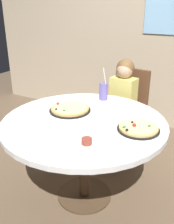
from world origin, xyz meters
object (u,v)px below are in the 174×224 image
(pizza_cheese, at_px, (138,128))
(plate_small, at_px, (98,123))
(sauce_bowl, at_px, (87,141))
(dining_table, at_px, (84,130))
(chair_wooden, at_px, (127,107))
(soda_cup, at_px, (104,91))
(pizza_veggie, at_px, (70,109))
(diner_child, at_px, (119,116))

(pizza_cheese, relative_size, plate_small, 1.71)
(sauce_bowl, bearing_deg, dining_table, 122.63)
(chair_wooden, bearing_deg, dining_table, -90.68)
(chair_wooden, distance_m, soda_cup, 0.55)
(pizza_cheese, bearing_deg, pizza_veggie, 174.16)
(dining_table, bearing_deg, chair_wooden, 89.32)
(sauce_bowl, bearing_deg, pizza_veggie, 133.66)
(pizza_veggie, distance_m, sauce_bowl, 0.58)
(soda_cup, relative_size, sauce_bowl, 4.38)
(sauce_bowl, height_order, plate_small, sauce_bowl)
(chair_wooden, relative_size, pizza_cheese, 3.08)
(pizza_veggie, relative_size, sauce_bowl, 5.05)
(chair_wooden, bearing_deg, soda_cup, -100.15)
(dining_table, bearing_deg, sauce_bowl, -57.37)
(pizza_cheese, height_order, sauce_bowl, pizza_cheese)
(dining_table, relative_size, soda_cup, 4.24)
(dining_table, distance_m, plate_small, 0.16)
(chair_wooden, relative_size, sauce_bowl, 13.57)
(soda_cup, relative_size, plate_small, 1.70)
(diner_child, xyz_separation_m, pizza_veggie, (-0.19, -0.67, 0.28))
(diner_child, bearing_deg, pizza_veggie, -105.72)
(soda_cup, xyz_separation_m, sauce_bowl, (0.27, -0.81, -0.06))
(diner_child, distance_m, pizza_cheese, 0.90)
(dining_table, height_order, sauce_bowl, sauce_bowl)
(chair_wooden, distance_m, plate_small, 0.99)
(chair_wooden, distance_m, diner_child, 0.19)
(chair_wooden, distance_m, pizza_veggie, 0.91)
(chair_wooden, bearing_deg, diner_child, -96.54)
(pizza_cheese, relative_size, sauce_bowl, 4.40)
(dining_table, xyz_separation_m, pizza_cheese, (0.43, 0.04, 0.11))
(chair_wooden, height_order, diner_child, diner_child)
(soda_cup, xyz_separation_m, plate_small, (0.20, -0.50, -0.08))
(dining_table, relative_size, sauce_bowl, 18.56)
(pizza_veggie, bearing_deg, soda_cup, 72.11)
(sauce_bowl, bearing_deg, pizza_cheese, 56.83)
(dining_table, xyz_separation_m, sauce_bowl, (0.20, -0.31, 0.11))
(pizza_cheese, bearing_deg, soda_cup, 137.50)
(chair_wooden, relative_size, soda_cup, 3.10)
(diner_child, relative_size, soda_cup, 3.53)
(chair_wooden, relative_size, pizza_veggie, 2.69)
(chair_wooden, xyz_separation_m, pizza_veggie, (-0.21, -0.85, 0.24))
(dining_table, height_order, pizza_cheese, pizza_cheese)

